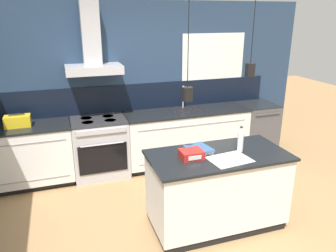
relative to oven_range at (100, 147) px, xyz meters
name	(u,v)px	position (x,y,z in m)	size (l,w,h in m)	color
ground_plane	(186,227)	(0.76, -1.69, -0.46)	(16.00, 16.00, 0.00)	#A87F51
wall_back	(139,83)	(0.72, 0.32, 0.90)	(5.60, 2.20, 2.60)	navy
counter_run_left	(30,155)	(-1.01, 0.01, 0.01)	(1.21, 0.64, 0.91)	black
counter_run_sink	(186,136)	(1.43, 0.01, 0.01)	(2.05, 0.64, 1.29)	black
oven_range	(100,147)	(0.00, 0.00, 0.00)	(0.82, 0.66, 0.91)	#B5B5BA
dishwasher	(255,128)	(2.75, 0.00, 0.00)	(0.62, 0.65, 0.91)	#4C4C51
kitchen_island	(217,190)	(1.12, -1.73, 0.00)	(1.58, 0.80, 0.91)	black
bottle_on_island	(240,141)	(1.38, -1.74, 0.58)	(0.07, 0.07, 0.30)	silver
book_stack	(199,149)	(0.93, -1.61, 0.49)	(0.29, 0.34, 0.06)	silver
red_supply_box	(191,154)	(0.79, -1.73, 0.50)	(0.24, 0.21, 0.09)	red
paper_pile	(230,159)	(1.17, -1.90, 0.46)	(0.47, 0.37, 0.01)	silver
yellow_toolbox	(18,121)	(-1.10, 0.00, 0.54)	(0.34, 0.18, 0.19)	gold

